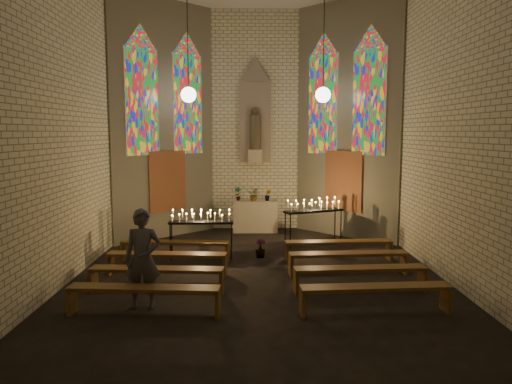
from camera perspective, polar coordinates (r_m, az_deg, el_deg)
floor at (r=10.68m, az=0.26°, el=-10.33°), size 12.00×12.00×0.00m
room at (r=13.58m, az=0.02°, el=9.23°), size 8.22×12.43×7.00m
altar at (r=15.87m, az=-0.07°, el=-2.76°), size 1.40×0.60×1.00m
flower_vase_left at (r=15.75m, az=-2.08°, el=-0.19°), size 0.26×0.21×0.44m
flower_vase_center at (r=15.68m, az=-0.23°, el=-0.29°), size 0.44×0.41×0.40m
flower_vase_right at (r=15.70m, az=1.36°, el=-0.36°), size 0.23×0.20×0.36m
aisle_flower_pot at (r=12.68m, az=0.50°, el=-6.43°), size 0.34×0.34×0.48m
votive_stand_left at (r=12.50m, az=-6.30°, el=-3.05°), size 1.62×0.43×1.18m
votive_stand_right at (r=13.95m, az=6.60°, el=-1.77°), size 1.73×1.01×1.25m
pew_left_0 at (r=12.43m, az=-9.23°, el=-5.99°), size 2.65×0.54×0.50m
pew_right_0 at (r=12.48m, az=9.42°, el=-5.93°), size 2.65×0.54×0.50m
pew_left_1 at (r=11.27m, az=-10.14°, el=-7.34°), size 2.65×0.54×0.50m
pew_right_1 at (r=11.33m, az=10.49°, el=-7.27°), size 2.65×0.54×0.50m
pew_left_2 at (r=10.13m, az=-11.25°, el=-8.99°), size 2.65×0.54×0.50m
pew_right_2 at (r=10.20m, az=11.81°, el=-8.90°), size 2.65×0.54×0.50m
pew_left_3 at (r=9.01m, az=-12.66°, el=-11.06°), size 2.65×0.54×0.50m
pew_right_3 at (r=9.08m, az=13.47°, el=-10.93°), size 2.65×0.54×0.50m
visitor at (r=9.25m, az=-12.81°, el=-7.44°), size 0.67×0.46×1.80m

